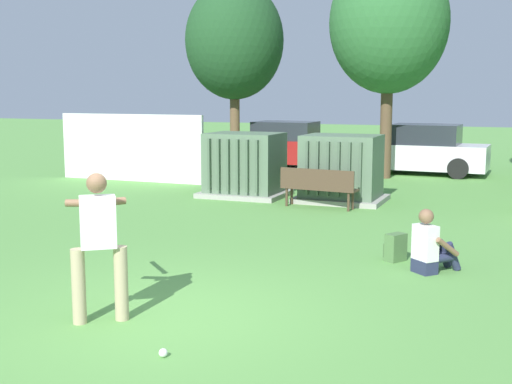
{
  "coord_description": "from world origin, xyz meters",
  "views": [
    {
      "loc": [
        3.89,
        -6.75,
        2.64
      ],
      "look_at": [
        -0.24,
        3.5,
        1.0
      ],
      "focal_mm": 47.17,
      "sensor_mm": 36.0,
      "label": 1
    }
  ],
  "objects_px": {
    "park_bench": "(318,185)",
    "parked_car_left_of_center": "(422,151)",
    "seated_spectator": "(430,247)",
    "parked_car_leftmost": "(283,146)",
    "sports_ball": "(163,353)",
    "transformer_west": "(245,166)",
    "batter": "(98,238)",
    "transformer_mid_west": "(341,169)",
    "backpack": "(395,248)"
  },
  "relations": [
    {
      "from": "park_bench",
      "to": "parked_car_left_of_center",
      "type": "distance_m",
      "value": 7.7
    },
    {
      "from": "seated_spectator",
      "to": "parked_car_leftmost",
      "type": "bearing_deg",
      "value": 118.43
    },
    {
      "from": "park_bench",
      "to": "sports_ball",
      "type": "distance_m",
      "value": 9.12
    },
    {
      "from": "park_bench",
      "to": "transformer_west",
      "type": "bearing_deg",
      "value": 154.91
    },
    {
      "from": "batter",
      "to": "sports_ball",
      "type": "height_order",
      "value": "batter"
    },
    {
      "from": "park_bench",
      "to": "parked_car_leftmost",
      "type": "bearing_deg",
      "value": 115.04
    },
    {
      "from": "transformer_mid_west",
      "to": "parked_car_left_of_center",
      "type": "xyz_separation_m",
      "value": [
        1.0,
        6.43,
        -0.04
      ]
    },
    {
      "from": "batter",
      "to": "parked_car_leftmost",
      "type": "xyz_separation_m",
      "value": [
        -3.53,
        16.19,
        -0.22
      ]
    },
    {
      "from": "transformer_west",
      "to": "parked_car_left_of_center",
      "type": "xyz_separation_m",
      "value": [
        3.51,
        6.53,
        -0.04
      ]
    },
    {
      "from": "transformer_mid_west",
      "to": "parked_car_left_of_center",
      "type": "bearing_deg",
      "value": 81.15
    },
    {
      "from": "transformer_mid_west",
      "to": "park_bench",
      "type": "xyz_separation_m",
      "value": [
        -0.24,
        -1.17,
        -0.25
      ]
    },
    {
      "from": "seated_spectator",
      "to": "parked_car_leftmost",
      "type": "distance_m",
      "value": 14.32
    },
    {
      "from": "park_bench",
      "to": "seated_spectator",
      "type": "distance_m",
      "value": 5.68
    },
    {
      "from": "transformer_west",
      "to": "batter",
      "type": "relative_size",
      "value": 1.21
    },
    {
      "from": "transformer_west",
      "to": "sports_ball",
      "type": "distance_m",
      "value": 10.68
    },
    {
      "from": "park_bench",
      "to": "sports_ball",
      "type": "bearing_deg",
      "value": -83.11
    },
    {
      "from": "backpack",
      "to": "parked_car_left_of_center",
      "type": "distance_m",
      "value": 11.92
    },
    {
      "from": "park_bench",
      "to": "sports_ball",
      "type": "height_order",
      "value": "park_bench"
    },
    {
      "from": "transformer_west",
      "to": "batter",
      "type": "height_order",
      "value": "batter"
    },
    {
      "from": "park_bench",
      "to": "batter",
      "type": "height_order",
      "value": "batter"
    },
    {
      "from": "batter",
      "to": "sports_ball",
      "type": "xyz_separation_m",
      "value": [
        1.24,
        -0.71,
        -0.93
      ]
    },
    {
      "from": "sports_ball",
      "to": "parked_car_left_of_center",
      "type": "xyz_separation_m",
      "value": [
        0.15,
        16.64,
        0.71
      ]
    },
    {
      "from": "transformer_west",
      "to": "transformer_mid_west",
      "type": "distance_m",
      "value": 2.51
    },
    {
      "from": "backpack",
      "to": "transformer_mid_west",
      "type": "bearing_deg",
      "value": 113.06
    },
    {
      "from": "park_bench",
      "to": "parked_car_left_of_center",
      "type": "height_order",
      "value": "parked_car_left_of_center"
    },
    {
      "from": "transformer_mid_west",
      "to": "sports_ball",
      "type": "distance_m",
      "value": 10.27
    },
    {
      "from": "backpack",
      "to": "parked_car_leftmost",
      "type": "bearing_deg",
      "value": 117.17
    },
    {
      "from": "sports_ball",
      "to": "backpack",
      "type": "relative_size",
      "value": 0.2
    },
    {
      "from": "transformer_west",
      "to": "seated_spectator",
      "type": "distance_m",
      "value": 7.94
    },
    {
      "from": "transformer_mid_west",
      "to": "parked_car_leftmost",
      "type": "distance_m",
      "value": 7.76
    },
    {
      "from": "transformer_west",
      "to": "seated_spectator",
      "type": "xyz_separation_m",
      "value": [
        5.42,
        -5.79,
        -0.41
      ]
    },
    {
      "from": "batter",
      "to": "seated_spectator",
      "type": "bearing_deg",
      "value": 47.59
    },
    {
      "from": "park_bench",
      "to": "parked_car_left_of_center",
      "type": "relative_size",
      "value": 0.43
    },
    {
      "from": "transformer_mid_west",
      "to": "parked_car_leftmost",
      "type": "xyz_separation_m",
      "value": [
        -3.91,
        6.7,
        -0.04
      ]
    },
    {
      "from": "transformer_west",
      "to": "parked_car_left_of_center",
      "type": "distance_m",
      "value": 7.42
    },
    {
      "from": "seated_spectator",
      "to": "backpack",
      "type": "relative_size",
      "value": 2.19
    },
    {
      "from": "transformer_mid_west",
      "to": "batter",
      "type": "xyz_separation_m",
      "value": [
        -0.38,
        -9.49,
        0.19
      ]
    },
    {
      "from": "park_bench",
      "to": "parked_car_left_of_center",
      "type": "xyz_separation_m",
      "value": [
        1.24,
        7.6,
        0.22
      ]
    },
    {
      "from": "transformer_west",
      "to": "parked_car_left_of_center",
      "type": "bearing_deg",
      "value": 61.73
    },
    {
      "from": "park_bench",
      "to": "batter",
      "type": "xyz_separation_m",
      "value": [
        -0.15,
        -8.33,
        0.44
      ]
    },
    {
      "from": "seated_spectator",
      "to": "parked_car_leftmost",
      "type": "height_order",
      "value": "parked_car_leftmost"
    },
    {
      "from": "transformer_west",
      "to": "sports_ball",
      "type": "bearing_deg",
      "value": -71.57
    },
    {
      "from": "batter",
      "to": "parked_car_leftmost",
      "type": "relative_size",
      "value": 0.41
    },
    {
      "from": "batter",
      "to": "sports_ball",
      "type": "relative_size",
      "value": 19.33
    },
    {
      "from": "sports_ball",
      "to": "parked_car_left_of_center",
      "type": "bearing_deg",
      "value": 89.49
    },
    {
      "from": "transformer_mid_west",
      "to": "parked_car_left_of_center",
      "type": "distance_m",
      "value": 6.51
    },
    {
      "from": "parked_car_left_of_center",
      "to": "batter",
      "type": "bearing_deg",
      "value": -94.97
    },
    {
      "from": "parked_car_leftmost",
      "to": "parked_car_left_of_center",
      "type": "height_order",
      "value": "same"
    },
    {
      "from": "seated_spectator",
      "to": "parked_car_leftmost",
      "type": "relative_size",
      "value": 0.23
    },
    {
      "from": "parked_car_leftmost",
      "to": "transformer_mid_west",
      "type": "bearing_deg",
      "value": -59.71
    }
  ]
}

